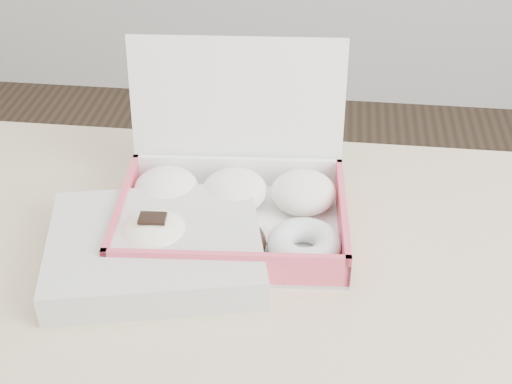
# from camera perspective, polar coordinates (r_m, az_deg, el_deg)

# --- Properties ---
(table) EXTENTS (1.20, 0.80, 0.75)m
(table) POSITION_cam_1_polar(r_m,az_deg,el_deg) (0.87, -4.41, -13.40)
(table) COLOR #D4BC8B
(table) RESTS_ON ground
(donut_box) EXTENTS (0.31, 0.27, 0.21)m
(donut_box) POSITION_cam_1_polar(r_m,az_deg,el_deg) (0.92, -2.05, -0.86)
(donut_box) COLOR white
(donut_box) RESTS_ON table
(newspapers) EXTENTS (0.29, 0.26, 0.04)m
(newspapers) POSITION_cam_1_polar(r_m,az_deg,el_deg) (0.88, -8.05, -4.43)
(newspapers) COLOR silver
(newspapers) RESTS_ON table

